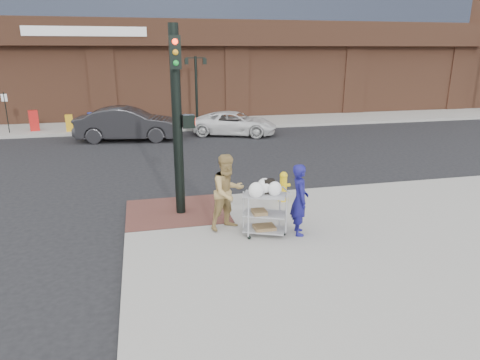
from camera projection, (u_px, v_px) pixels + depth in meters
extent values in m
plane|color=black|center=(203.00, 227.00, 11.38)|extent=(220.00, 220.00, 0.00)
cube|color=gray|center=(278.00, 95.00, 43.88)|extent=(65.00, 36.00, 0.15)
cube|color=#552A28|center=(177.00, 211.00, 12.04)|extent=(2.80, 2.40, 0.01)
cube|color=slate|center=(477.00, 12.00, 52.83)|extent=(14.00, 20.00, 18.00)
cylinder|color=black|center=(196.00, 90.00, 26.09)|extent=(0.16, 0.16, 4.00)
cube|color=black|center=(195.00, 58.00, 25.53)|extent=(1.20, 0.06, 0.06)
cube|color=black|center=(186.00, 61.00, 25.47)|extent=(0.22, 0.22, 0.35)
cube|color=black|center=(205.00, 61.00, 25.71)|extent=(0.22, 0.22, 0.35)
cylinder|color=black|center=(6.00, 113.00, 23.14)|extent=(0.05, 0.05, 2.20)
cylinder|color=black|center=(177.00, 124.00, 11.24)|extent=(0.26, 0.26, 5.00)
cube|color=black|center=(189.00, 121.00, 11.29)|extent=(0.32, 0.28, 0.34)
cube|color=#FF260C|center=(195.00, 121.00, 11.33)|extent=(0.02, 0.18, 0.22)
cube|color=black|center=(175.00, 52.00, 10.46)|extent=(0.28, 0.18, 0.80)
imported|color=#13125B|center=(300.00, 200.00, 10.35)|extent=(0.53, 0.71, 1.77)
imported|color=#A1844C|center=(228.00, 192.00, 10.64)|extent=(1.15, 1.05, 1.93)
imported|color=black|center=(128.00, 124.00, 22.00)|extent=(5.42, 2.56, 1.72)
imported|color=silver|center=(235.00, 123.00, 23.49)|extent=(5.04, 3.64, 1.28)
cube|color=gray|center=(265.00, 195.00, 10.27)|extent=(1.14, 0.91, 0.03)
cube|color=gray|center=(265.00, 214.00, 10.41)|extent=(1.14, 0.91, 0.03)
cube|color=gray|center=(264.00, 229.00, 10.53)|extent=(1.14, 0.91, 0.03)
cube|color=black|center=(269.00, 187.00, 10.29)|extent=(0.25, 0.16, 0.36)
cube|color=brown|center=(259.00, 212.00, 10.36)|extent=(0.34, 0.38, 0.09)
cube|color=brown|center=(264.00, 227.00, 10.51)|extent=(0.51, 0.40, 0.08)
cylinder|color=gold|center=(283.00, 199.00, 12.90)|extent=(0.30, 0.30, 0.09)
cylinder|color=gold|center=(283.00, 187.00, 12.78)|extent=(0.21, 0.21, 0.66)
sphere|color=gold|center=(284.00, 175.00, 12.68)|extent=(0.23, 0.23, 0.23)
cylinder|color=gold|center=(283.00, 185.00, 12.77)|extent=(0.43, 0.10, 0.10)
cube|color=#B41714|center=(34.00, 121.00, 23.91)|extent=(0.57, 0.54, 1.13)
cube|color=gold|center=(69.00, 123.00, 23.77)|extent=(0.43, 0.40, 0.92)
cube|color=navy|center=(92.00, 120.00, 24.77)|extent=(0.45, 0.43, 0.89)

